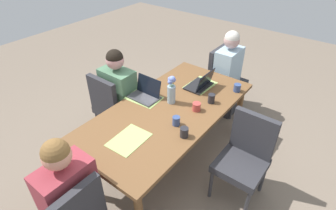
# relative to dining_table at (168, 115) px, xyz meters

# --- Properties ---
(ground_plane) EXTENTS (10.00, 10.00, 0.00)m
(ground_plane) POSITION_rel_dining_table_xyz_m (0.00, 0.00, -0.66)
(ground_plane) COLOR #756656
(dining_table) EXTENTS (1.99, 0.98, 0.73)m
(dining_table) POSITION_rel_dining_table_xyz_m (0.00, 0.00, 0.00)
(dining_table) COLOR brown
(dining_table) RESTS_ON ground_plane
(person_head_left_left_near) EXTENTS (0.40, 0.36, 1.19)m
(person_head_left_left_near) POSITION_rel_dining_table_xyz_m (-1.23, -0.02, -0.13)
(person_head_left_left_near) COLOR #2D2D33
(person_head_left_left_near) RESTS_ON ground_plane
(chair_far_left_mid) EXTENTS (0.44, 0.44, 0.90)m
(chair_far_left_mid) POSITION_rel_dining_table_xyz_m (-0.08, 0.78, -0.16)
(chair_far_left_mid) COLOR #2D2D33
(chair_far_left_mid) RESTS_ON ground_plane
(person_far_left_mid) EXTENTS (0.36, 0.40, 1.19)m
(person_far_left_mid) POSITION_rel_dining_table_xyz_m (-0.01, 0.72, -0.13)
(person_far_left_mid) COLOR #2D2D33
(person_far_left_mid) RESTS_ON ground_plane
(chair_head_right_left_far) EXTENTS (0.44, 0.44, 0.90)m
(chair_head_right_left_far) POSITION_rel_dining_table_xyz_m (1.34, 0.05, -0.16)
(chair_head_right_left_far) COLOR #2D2D33
(chair_head_right_left_far) RESTS_ON ground_plane
(person_head_right_left_far) EXTENTS (0.40, 0.36, 1.19)m
(person_head_right_left_far) POSITION_rel_dining_table_xyz_m (1.28, -0.02, -0.13)
(person_head_right_left_far) COLOR #2D2D33
(person_head_right_left_far) RESTS_ON ground_plane
(chair_near_right_near) EXTENTS (0.44, 0.44, 0.90)m
(chair_near_right_near) POSITION_rel_dining_table_xyz_m (0.12, -0.84, -0.16)
(chair_near_right_near) COLOR #2D2D33
(chair_near_right_near) RESTS_ON ground_plane
(flower_vase) EXTENTS (0.09, 0.09, 0.32)m
(flower_vase) POSITION_rel_dining_table_xyz_m (0.12, 0.05, 0.23)
(flower_vase) COLOR #8EA8B7
(flower_vase) RESTS_ON dining_table
(placemat_head_left_left_near) EXTENTS (0.37, 0.28, 0.00)m
(placemat_head_left_left_near) POSITION_rel_dining_table_xyz_m (-0.58, -0.01, 0.08)
(placemat_head_left_left_near) COLOR #9EBC66
(placemat_head_left_left_near) RESTS_ON dining_table
(placemat_far_left_mid) EXTENTS (0.28, 0.38, 0.00)m
(placemat_far_left_mid) POSITION_rel_dining_table_xyz_m (-0.00, 0.33, 0.08)
(placemat_far_left_mid) COLOR #9EBC66
(placemat_far_left_mid) RESTS_ON dining_table
(placemat_head_right_left_far) EXTENTS (0.37, 0.27, 0.00)m
(placemat_head_right_left_far) POSITION_rel_dining_table_xyz_m (0.61, -0.01, 0.08)
(placemat_head_right_left_far) COLOR #9EBC66
(placemat_head_right_left_far) RESTS_ON dining_table
(laptop_far_left_mid) EXTENTS (0.22, 0.32, 0.21)m
(laptop_far_left_mid) POSITION_rel_dining_table_xyz_m (0.02, 0.33, 0.12)
(laptop_far_left_mid) COLOR #38383D
(laptop_far_left_mid) RESTS_ON dining_table
(laptop_head_right_left_far) EXTENTS (0.32, 0.22, 0.21)m
(laptop_head_right_left_far) POSITION_rel_dining_table_xyz_m (0.56, -0.04, 0.12)
(laptop_head_right_left_far) COLOR black
(laptop_head_right_left_far) RESTS_ON dining_table
(coffee_mug_near_left) EXTENTS (0.07, 0.07, 0.09)m
(coffee_mug_near_left) POSITION_rel_dining_table_xyz_m (-0.15, -0.22, 0.12)
(coffee_mug_near_left) COLOR #33477A
(coffee_mug_near_left) RESTS_ON dining_table
(coffee_mug_near_right) EXTENTS (0.08, 0.08, 0.09)m
(coffee_mug_near_right) POSITION_rel_dining_table_xyz_m (-0.24, -0.37, 0.12)
(coffee_mug_near_right) COLOR #232328
(coffee_mug_near_right) RESTS_ON dining_table
(coffee_mug_centre_left) EXTENTS (0.09, 0.09, 0.08)m
(coffee_mug_centre_left) POSITION_rel_dining_table_xyz_m (0.16, -0.24, 0.12)
(coffee_mug_centre_left) COLOR #AD3D38
(coffee_mug_centre_left) RESTS_ON dining_table
(coffee_mug_centre_right) EXTENTS (0.07, 0.07, 0.10)m
(coffee_mug_centre_right) POSITION_rel_dining_table_xyz_m (0.37, -0.29, 0.12)
(coffee_mug_centre_right) COLOR #232328
(coffee_mug_centre_right) RESTS_ON dining_table
(coffee_mug_far_left) EXTENTS (0.08, 0.08, 0.09)m
(coffee_mug_far_left) POSITION_rel_dining_table_xyz_m (0.75, -0.40, 0.12)
(coffee_mug_far_left) COLOR #33477A
(coffee_mug_far_left) RESTS_ON dining_table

